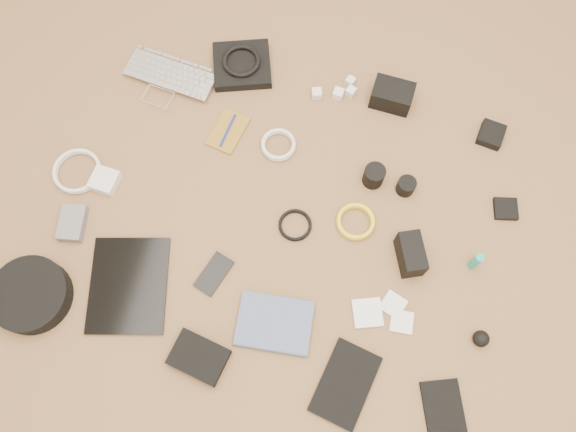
% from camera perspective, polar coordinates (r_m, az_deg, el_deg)
% --- Properties ---
extents(laptop, '(0.32, 0.25, 0.02)m').
position_cam_1_polar(laptop, '(1.92, -12.33, 12.89)').
color(laptop, silver).
rests_on(laptop, ground).
extents(headphone_pouch, '(0.23, 0.22, 0.03)m').
position_cam_1_polar(headphone_pouch, '(1.92, -4.69, 15.01)').
color(headphone_pouch, black).
rests_on(headphone_pouch, ground).
extents(headphones, '(0.15, 0.15, 0.02)m').
position_cam_1_polar(headphones, '(1.90, -4.75, 15.43)').
color(headphones, black).
rests_on(headphones, headphone_pouch).
extents(charger_a, '(0.04, 0.04, 0.03)m').
position_cam_1_polar(charger_a, '(1.86, 2.93, 12.31)').
color(charger_a, silver).
rests_on(charger_a, ground).
extents(charger_b, '(0.04, 0.04, 0.03)m').
position_cam_1_polar(charger_b, '(1.86, 5.13, 12.27)').
color(charger_b, silver).
rests_on(charger_b, ground).
extents(charger_c, '(0.03, 0.03, 0.02)m').
position_cam_1_polar(charger_c, '(1.89, 6.35, 13.46)').
color(charger_c, silver).
rests_on(charger_c, ground).
extents(charger_d, '(0.04, 0.04, 0.03)m').
position_cam_1_polar(charger_d, '(1.87, 6.41, 12.46)').
color(charger_d, silver).
rests_on(charger_d, ground).
extents(dslr_camera, '(0.13, 0.10, 0.07)m').
position_cam_1_polar(dslr_camera, '(1.85, 10.53, 11.96)').
color(dslr_camera, black).
rests_on(dslr_camera, ground).
extents(lens_pouch, '(0.09, 0.09, 0.03)m').
position_cam_1_polar(lens_pouch, '(1.89, 19.94, 7.78)').
color(lens_pouch, black).
rests_on(lens_pouch, ground).
extents(notebook_olive, '(0.12, 0.16, 0.01)m').
position_cam_1_polar(notebook_olive, '(1.81, -6.11, 8.55)').
color(notebook_olive, olive).
rests_on(notebook_olive, ground).
extents(pen_blue, '(0.02, 0.12, 0.01)m').
position_cam_1_polar(pen_blue, '(1.80, -6.14, 8.67)').
color(pen_blue, '#131F9E').
rests_on(pen_blue, notebook_olive).
extents(cable_white_a, '(0.13, 0.13, 0.01)m').
position_cam_1_polar(cable_white_a, '(1.77, -0.98, 7.16)').
color(cable_white_a, silver).
rests_on(cable_white_a, ground).
extents(lens_a, '(0.08, 0.08, 0.07)m').
position_cam_1_polar(lens_a, '(1.71, 8.72, 4.06)').
color(lens_a, black).
rests_on(lens_a, ground).
extents(lens_b, '(0.06, 0.06, 0.05)m').
position_cam_1_polar(lens_b, '(1.73, 11.90, 2.99)').
color(lens_b, black).
rests_on(lens_b, ground).
extents(card_reader, '(0.08, 0.08, 0.02)m').
position_cam_1_polar(card_reader, '(1.80, 21.24, 0.68)').
color(card_reader, black).
rests_on(card_reader, ground).
extents(power_brick, '(0.08, 0.08, 0.03)m').
position_cam_1_polar(power_brick, '(1.80, -18.12, 3.45)').
color(power_brick, silver).
rests_on(power_brick, ground).
extents(cable_white_b, '(0.17, 0.17, 0.01)m').
position_cam_1_polar(cable_white_b, '(1.85, -20.56, 4.21)').
color(cable_white_b, silver).
rests_on(cable_white_b, ground).
extents(cable_black, '(0.13, 0.13, 0.01)m').
position_cam_1_polar(cable_black, '(1.67, 0.73, -0.98)').
color(cable_black, black).
rests_on(cable_black, ground).
extents(cable_yellow, '(0.12, 0.12, 0.01)m').
position_cam_1_polar(cable_yellow, '(1.68, 6.86, -0.65)').
color(cable_yellow, yellow).
rests_on(cable_yellow, ground).
extents(flash, '(0.10, 0.13, 0.09)m').
position_cam_1_polar(flash, '(1.64, 12.36, -3.81)').
color(flash, black).
rests_on(flash, ground).
extents(lens_cleaner, '(0.03, 0.03, 0.08)m').
position_cam_1_polar(lens_cleaner, '(1.68, 18.52, -4.41)').
color(lens_cleaner, teal).
rests_on(lens_cleaner, ground).
extents(battery_charger, '(0.09, 0.12, 0.03)m').
position_cam_1_polar(battery_charger, '(1.78, -21.07, -0.69)').
color(battery_charger, '#5D5D62').
rests_on(battery_charger, ground).
extents(tablet, '(0.28, 0.32, 0.01)m').
position_cam_1_polar(tablet, '(1.68, -15.89, -6.77)').
color(tablet, black).
rests_on(tablet, ground).
extents(phone, '(0.10, 0.13, 0.01)m').
position_cam_1_polar(phone, '(1.64, -7.54, -5.84)').
color(phone, black).
rests_on(phone, ground).
extents(filter_case_left, '(0.10, 0.10, 0.01)m').
position_cam_1_polar(filter_case_left, '(1.62, 8.08, -9.73)').
color(filter_case_left, silver).
rests_on(filter_case_left, ground).
extents(filter_case_mid, '(0.08, 0.08, 0.01)m').
position_cam_1_polar(filter_case_mid, '(1.63, 10.63, -8.84)').
color(filter_case_mid, silver).
rests_on(filter_case_mid, ground).
extents(filter_case_right, '(0.06, 0.06, 0.01)m').
position_cam_1_polar(filter_case_right, '(1.63, 11.47, -10.49)').
color(filter_case_right, silver).
rests_on(filter_case_right, ground).
extents(air_blower, '(0.05, 0.05, 0.05)m').
position_cam_1_polar(air_blower, '(1.66, 19.02, -11.69)').
color(air_blower, black).
rests_on(air_blower, ground).
extents(headphone_case, '(0.23, 0.23, 0.06)m').
position_cam_1_polar(headphone_case, '(1.74, -24.64, -7.31)').
color(headphone_case, black).
rests_on(headphone_case, ground).
extents(drive_case, '(0.17, 0.13, 0.04)m').
position_cam_1_polar(drive_case, '(1.59, -9.05, -13.99)').
color(drive_case, black).
rests_on(drive_case, ground).
extents(paperback, '(0.21, 0.17, 0.02)m').
position_cam_1_polar(paperback, '(1.58, -1.87, -13.60)').
color(paperback, '#48587A').
rests_on(paperback, ground).
extents(notebook_black_a, '(0.17, 0.23, 0.02)m').
position_cam_1_polar(notebook_black_a, '(1.58, 5.85, -16.59)').
color(notebook_black_a, black).
rests_on(notebook_black_a, ground).
extents(notebook_black_b, '(0.15, 0.18, 0.01)m').
position_cam_1_polar(notebook_black_b, '(1.63, 15.53, -18.51)').
color(notebook_black_b, black).
rests_on(notebook_black_b, ground).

